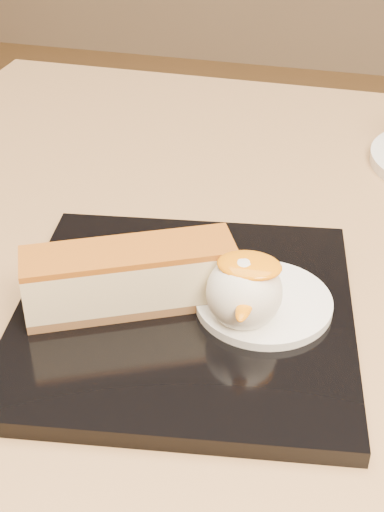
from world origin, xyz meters
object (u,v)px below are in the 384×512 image
(ice_cream_scoop, at_px, (244,292))
(dessert_plate, at_px, (184,315))
(table, at_px, (266,440))
(cheesecake, at_px, (130,277))

(ice_cream_scoop, bearing_deg, dessert_plate, 172.87)
(table, bearing_deg, ice_cream_scoop, -105.38)
(ice_cream_scoop, bearing_deg, table, 74.62)
(table, xyz_separation_m, ice_cream_scoop, (-0.02, -0.06, 0.19))
(dessert_plate, bearing_deg, ice_cream_scoop, -7.13)
(ice_cream_scoop, bearing_deg, cheesecake, 180.00)
(cheesecake, bearing_deg, table, 5.10)
(dessert_plate, distance_m, cheesecake, 0.05)
(table, distance_m, dessert_plate, 0.18)
(table, relative_size, dessert_plate, 3.64)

